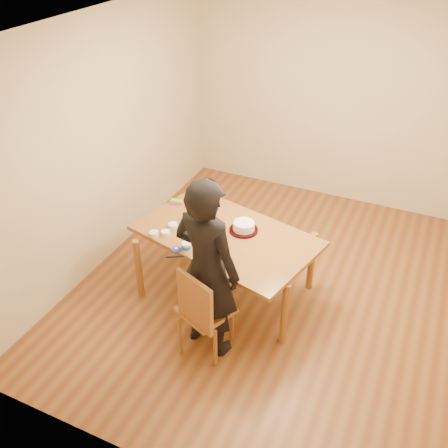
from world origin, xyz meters
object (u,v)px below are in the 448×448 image
at_px(person, 207,269).
at_px(dining_chair, 206,310).
at_px(cake, 244,226).
at_px(dining_table, 226,236).
at_px(cake_plate, 244,230).

bearing_deg(person, dining_chair, 100.68).
bearing_deg(dining_chair, person, 111.77).
relative_size(dining_chair, cake, 1.95).
relative_size(dining_table, dining_chair, 4.14).
bearing_deg(cake, dining_chair, -89.27).
xyz_separation_m(dining_table, cake_plate, (0.14, 0.12, 0.03)).
xyz_separation_m(dining_chair, cake_plate, (-0.01, 0.90, 0.31)).
distance_m(dining_table, dining_chair, 0.84).
bearing_deg(cake, person, -89.23).
relative_size(dining_table, cake, 8.07).
xyz_separation_m(dining_chair, cake, (-0.01, 0.90, 0.36)).
distance_m(cake, person, 0.86).
height_order(dining_table, cake_plate, cake_plate).
xyz_separation_m(dining_table, person, (0.15, -0.73, 0.16)).
height_order(dining_table, cake, cake).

